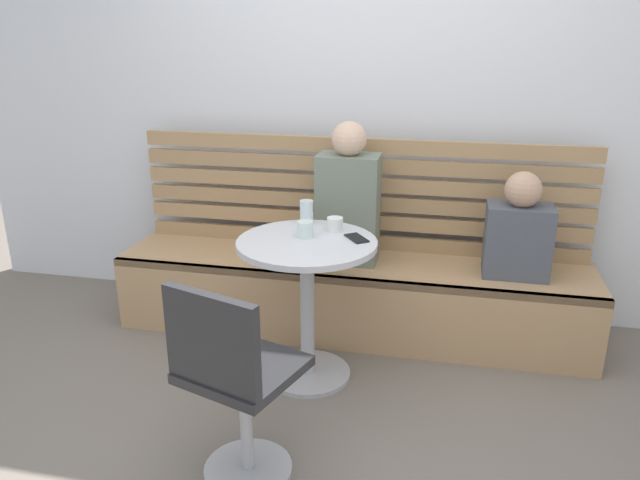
{
  "coord_description": "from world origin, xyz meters",
  "views": [
    {
      "loc": [
        0.52,
        -2.02,
        1.71
      ],
      "look_at": [
        -0.07,
        0.66,
        0.75
      ],
      "focal_mm": 34.26,
      "sensor_mm": 36.0,
      "label": 1
    }
  ],
  "objects_px": {
    "person_adult": "(348,200)",
    "cup_glass_short": "(305,229)",
    "cup_ceramic_white": "(335,224)",
    "phone_on_table": "(357,238)",
    "white_chair": "(233,378)",
    "person_child_left": "(518,231)",
    "cafe_table": "(307,283)",
    "cup_glass_tall": "(307,212)",
    "booth_bench": "(351,296)"
  },
  "relations": [
    {
      "from": "person_adult",
      "to": "cup_glass_short",
      "type": "height_order",
      "value": "person_adult"
    },
    {
      "from": "cup_ceramic_white",
      "to": "phone_on_table",
      "type": "bearing_deg",
      "value": -37.6
    },
    {
      "from": "white_chair",
      "to": "person_child_left",
      "type": "xyz_separation_m",
      "value": [
        1.12,
        1.34,
        0.22
      ]
    },
    {
      "from": "cafe_table",
      "to": "person_adult",
      "type": "xyz_separation_m",
      "value": [
        0.11,
        0.55,
        0.28
      ]
    },
    {
      "from": "cup_glass_tall",
      "to": "cup_glass_short",
      "type": "bearing_deg",
      "value": -78.35
    },
    {
      "from": "booth_bench",
      "to": "person_child_left",
      "type": "bearing_deg",
      "value": -0.43
    },
    {
      "from": "person_adult",
      "to": "booth_bench",
      "type": "bearing_deg",
      "value": -34.6
    },
    {
      "from": "white_chair",
      "to": "person_adult",
      "type": "relative_size",
      "value": 1.07
    },
    {
      "from": "booth_bench",
      "to": "cup_glass_short",
      "type": "xyz_separation_m",
      "value": [
        -0.15,
        -0.48,
        0.56
      ]
    },
    {
      "from": "cup_glass_short",
      "to": "phone_on_table",
      "type": "height_order",
      "value": "cup_glass_short"
    },
    {
      "from": "person_child_left",
      "to": "cafe_table",
      "type": "bearing_deg",
      "value": -152.79
    },
    {
      "from": "cup_glass_short",
      "to": "cup_ceramic_white",
      "type": "xyz_separation_m",
      "value": [
        0.12,
        0.12,
        -0.01
      ]
    },
    {
      "from": "cup_ceramic_white",
      "to": "white_chair",
      "type": "bearing_deg",
      "value": -101.27
    },
    {
      "from": "person_adult",
      "to": "cafe_table",
      "type": "bearing_deg",
      "value": -100.78
    },
    {
      "from": "booth_bench",
      "to": "person_child_left",
      "type": "relative_size",
      "value": 4.74
    },
    {
      "from": "white_chair",
      "to": "cup_glass_short",
      "type": "height_order",
      "value": "white_chair"
    },
    {
      "from": "person_child_left",
      "to": "cup_glass_short",
      "type": "height_order",
      "value": "person_child_left"
    },
    {
      "from": "person_adult",
      "to": "cup_ceramic_white",
      "type": "height_order",
      "value": "person_adult"
    },
    {
      "from": "phone_on_table",
      "to": "cafe_table",
      "type": "bearing_deg",
      "value": 162.76
    },
    {
      "from": "cup_glass_short",
      "to": "white_chair",
      "type": "bearing_deg",
      "value": -94.72
    },
    {
      "from": "cup_glass_short",
      "to": "person_adult",
      "type": "bearing_deg",
      "value": 75.89
    },
    {
      "from": "booth_bench",
      "to": "cup_ceramic_white",
      "type": "xyz_separation_m",
      "value": [
        -0.03,
        -0.36,
        0.55
      ]
    },
    {
      "from": "white_chair",
      "to": "cafe_table",
      "type": "bearing_deg",
      "value": 83.53
    },
    {
      "from": "person_child_left",
      "to": "cup_glass_tall",
      "type": "bearing_deg",
      "value": -167.04
    },
    {
      "from": "cup_glass_tall",
      "to": "cup_ceramic_white",
      "type": "xyz_separation_m",
      "value": [
        0.17,
        -0.1,
        -0.03
      ]
    },
    {
      "from": "cafe_table",
      "to": "cup_glass_short",
      "type": "distance_m",
      "value": 0.27
    },
    {
      "from": "white_chair",
      "to": "booth_bench",
      "type": "bearing_deg",
      "value": 80.55
    },
    {
      "from": "white_chair",
      "to": "phone_on_table",
      "type": "bearing_deg",
      "value": 70.06
    },
    {
      "from": "person_child_left",
      "to": "phone_on_table",
      "type": "relative_size",
      "value": 4.07
    },
    {
      "from": "white_chair",
      "to": "person_child_left",
      "type": "relative_size",
      "value": 1.49
    },
    {
      "from": "cup_glass_short",
      "to": "booth_bench",
      "type": "bearing_deg",
      "value": 72.44
    },
    {
      "from": "person_adult",
      "to": "person_child_left",
      "type": "bearing_deg",
      "value": -1.57
    },
    {
      "from": "person_adult",
      "to": "phone_on_table",
      "type": "bearing_deg",
      "value": -75.34
    },
    {
      "from": "cup_glass_tall",
      "to": "phone_on_table",
      "type": "relative_size",
      "value": 0.86
    },
    {
      "from": "person_adult",
      "to": "cup_glass_tall",
      "type": "relative_size",
      "value": 6.61
    },
    {
      "from": "booth_bench",
      "to": "phone_on_table",
      "type": "bearing_deg",
      "value": -77.94
    },
    {
      "from": "phone_on_table",
      "to": "white_chair",
      "type": "bearing_deg",
      "value": -145.44
    },
    {
      "from": "booth_bench",
      "to": "phone_on_table",
      "type": "height_order",
      "value": "phone_on_table"
    },
    {
      "from": "cafe_table",
      "to": "white_chair",
      "type": "height_order",
      "value": "white_chair"
    },
    {
      "from": "cup_glass_tall",
      "to": "phone_on_table",
      "type": "xyz_separation_m",
      "value": [
        0.3,
        -0.2,
        -0.06
      ]
    },
    {
      "from": "cafe_table",
      "to": "white_chair",
      "type": "relative_size",
      "value": 0.87
    },
    {
      "from": "cup_glass_tall",
      "to": "cup_ceramic_white",
      "type": "relative_size",
      "value": 1.5
    },
    {
      "from": "booth_bench",
      "to": "person_adult",
      "type": "distance_m",
      "value": 0.58
    },
    {
      "from": "cup_ceramic_white",
      "to": "cafe_table",
      "type": "bearing_deg",
      "value": -121.09
    },
    {
      "from": "cafe_table",
      "to": "cup_ceramic_white",
      "type": "distance_m",
      "value": 0.33
    },
    {
      "from": "cafe_table",
      "to": "white_chair",
      "type": "bearing_deg",
      "value": -96.47
    },
    {
      "from": "person_adult",
      "to": "cup_ceramic_white",
      "type": "relative_size",
      "value": 9.92
    },
    {
      "from": "person_adult",
      "to": "cup_ceramic_white",
      "type": "xyz_separation_m",
      "value": [
        -0.0,
        -0.38,
        -0.02
      ]
    },
    {
      "from": "person_adult",
      "to": "person_child_left",
      "type": "distance_m",
      "value": 0.93
    },
    {
      "from": "cup_ceramic_white",
      "to": "phone_on_table",
      "type": "xyz_separation_m",
      "value": [
        0.13,
        -0.1,
        -0.03
      ]
    }
  ]
}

